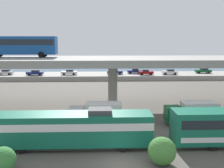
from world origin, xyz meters
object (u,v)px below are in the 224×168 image
transit_bus_on_overpass (20,45)px  parked_car_6 (69,72)px  parked_car_0 (115,72)px  parked_car_2 (5,72)px  train_locomotive (66,128)px  parked_car_5 (146,72)px  parked_car_3 (170,72)px  service_truck_west (97,113)px  service_truck_east (192,112)px  parked_car_1 (35,73)px  parked_car_4 (134,71)px  parked_car_7 (203,71)px

transit_bus_on_overpass → parked_car_6: (4.01, 31.38, -8.34)m
parked_car_0 → parked_car_2: bearing=179.6°
train_locomotive → parked_car_5: size_ratio=4.26×
parked_car_2 → parked_car_6: (18.37, -0.83, 0.00)m
parked_car_3 → service_truck_west: bearing=63.9°
service_truck_east → parked_car_3: 42.20m
service_truck_east → parked_car_6: size_ratio=1.51×
parked_car_0 → parked_car_1: same height
service_truck_east → parked_car_5: 41.05m
parked_car_4 → parked_car_6: bearing=6.9°
parked_car_2 → parked_car_5: (40.32, -1.60, -0.00)m
parked_car_2 → parked_car_3: bearing=178.6°
train_locomotive → parked_car_0: bearing=-98.5°
service_truck_west → parked_car_6: 42.71m
parked_car_1 → parked_car_4: same height
parked_car_6 → train_locomotive: bearing=96.5°
parked_car_1 → parked_car_3: same height
train_locomotive → parked_car_1: 50.55m
parked_car_1 → parked_car_0: bearing=-176.5°
transit_bus_on_overpass → parked_car_6: bearing=82.7°
service_truck_west → parked_car_3: bearing=-116.1°
transit_bus_on_overpass → parked_car_1: (-5.53, 30.61, -8.34)m
train_locomotive → parked_car_7: train_locomotive is taller
parked_car_5 → train_locomotive: bearing=-108.7°
service_truck_east → parked_car_1: service_truck_east is taller
service_truck_east → parked_car_4: service_truck_east is taller
train_locomotive → parked_car_6: train_locomotive is taller
transit_bus_on_overpass → parked_car_5: transit_bus_on_overpass is taller
parked_car_3 → parked_car_5: bearing=3.8°
train_locomotive → service_truck_east: (15.78, 7.18, -0.55)m
train_locomotive → parked_car_2: bearing=-64.3°
parked_car_3 → parked_car_6: (-28.98, 0.31, 0.00)m
transit_bus_on_overpass → parked_car_4: size_ratio=2.92×
transit_bus_on_overpass → parked_car_1: size_ratio=2.60×
parked_car_6 → parked_car_3: bearing=179.4°
transit_bus_on_overpass → parked_car_1: transit_bus_on_overpass is taller
parked_car_1 → parked_car_2: 8.97m
service_truck_east → parked_car_0: bearing=-78.9°
service_truck_west → transit_bus_on_overpass: bearing=-39.4°
transit_bus_on_overpass → service_truck_west: size_ratio=1.76×
parked_car_1 → parked_car_3: size_ratio=1.04×
parked_car_0 → parked_car_3: (15.92, -0.90, -0.00)m
parked_car_2 → parked_car_5: size_ratio=1.09×
parked_car_5 → parked_car_3: bearing=3.8°
service_truck_east → parked_car_4: bearing=-86.9°
parked_car_7 → parked_car_2: bearing=1.5°
parked_car_4 → parked_car_7: bearing=-179.8°
parked_car_0 → parked_car_3: size_ratio=1.02×
parked_car_2 → train_locomotive: bearing=115.7°
parked_car_1 → parked_car_5: bearing=180.0°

